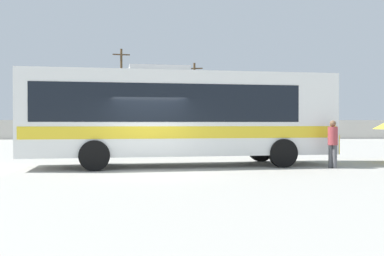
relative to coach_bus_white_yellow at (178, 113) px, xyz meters
name	(u,v)px	position (x,y,z in m)	size (l,w,h in m)	color
ground_plane	(159,151)	(-0.95, 8.16, -1.98)	(300.00, 300.00, 0.00)	#A3A099
perimeter_wall	(165,130)	(-0.95, 26.98, -1.02)	(80.00, 0.30, 1.92)	beige
coach_bus_white_yellow	(178,113)	(0.00, 0.00, 0.00)	(11.73, 3.99, 3.71)	white
attendant_by_bus_door	(333,141)	(5.51, -1.12, -1.01)	(0.49, 0.49, 1.71)	#4C4C51
parked_car_leftmost_silver	(65,132)	(-9.78, 22.46, -1.19)	(4.44, 2.09, 1.49)	#B7BABF
parked_car_second_maroon	(126,132)	(-4.42, 23.08, -1.20)	(4.44, 2.20, 1.45)	maroon
parked_car_third_dark_blue	(203,132)	(2.60, 22.95, -1.19)	(4.34, 2.02, 1.47)	navy
utility_pole_near	(121,92)	(-5.53, 29.21, 2.93)	(1.80, 0.40, 9.43)	#4C3823
utility_pole_far	(194,99)	(2.24, 30.29, 2.28)	(1.78, 0.53, 8.15)	#4C3823
roadside_tree_left	(61,94)	(-12.00, 29.81, 2.75)	(4.80, 4.80, 6.77)	brown
roadside_tree_midleft	(170,96)	(-0.35, 29.57, 2.53)	(5.03, 5.03, 6.65)	brown
roadside_tree_midright	(212,98)	(4.29, 31.76, 2.51)	(4.38, 4.38, 6.36)	brown
roadside_tree_right	(280,94)	(12.50, 33.30, 3.07)	(5.81, 5.81, 7.52)	brown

